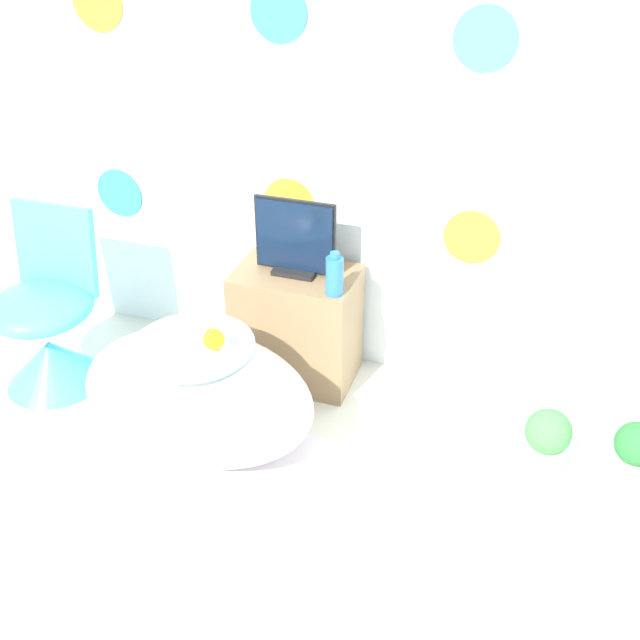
# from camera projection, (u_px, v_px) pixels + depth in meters

# --- Properties ---
(ground_plane) EXTENTS (12.00, 12.00, 0.00)m
(ground_plane) POSITION_uv_depth(u_px,v_px,m) (98.00, 634.00, 2.34)
(ground_plane) COLOR silver
(wall_back_dotted) EXTENTS (4.45, 0.05, 2.60)m
(wall_back_dotted) POSITION_uv_depth(u_px,v_px,m) (283.00, 78.00, 3.03)
(wall_back_dotted) COLOR white
(wall_back_dotted) RESTS_ON ground_plane
(rug) EXTENTS (1.23, 0.66, 0.01)m
(rug) POSITION_uv_depth(u_px,v_px,m) (202.00, 470.00, 2.96)
(rug) COLOR silver
(rug) RESTS_ON ground_plane
(bathtub) EXTENTS (0.95, 0.58, 0.52)m
(bathtub) POSITION_uv_depth(u_px,v_px,m) (198.00, 396.00, 2.94)
(bathtub) COLOR white
(bathtub) RESTS_ON ground_plane
(rubber_duck) EXTENTS (0.08, 0.09, 0.10)m
(rubber_duck) POSITION_uv_depth(u_px,v_px,m) (213.00, 339.00, 2.74)
(rubber_duck) COLOR yellow
(rubber_duck) RESTS_ON bathtub
(chair) EXTENTS (0.46, 0.46, 0.80)m
(chair) POSITION_uv_depth(u_px,v_px,m) (48.00, 331.00, 3.33)
(chair) COLOR #4CC6DB
(chair) RESTS_ON ground_plane
(tv_cabinet) EXTENTS (0.53, 0.35, 0.54)m
(tv_cabinet) POSITION_uv_depth(u_px,v_px,m) (297.00, 325.00, 3.37)
(tv_cabinet) COLOR #8E704C
(tv_cabinet) RESTS_ON ground_plane
(tv) EXTENTS (0.36, 0.12, 0.34)m
(tv) POSITION_uv_depth(u_px,v_px,m) (295.00, 241.00, 3.14)
(tv) COLOR black
(tv) RESTS_ON tv_cabinet
(vase) EXTENTS (0.07, 0.07, 0.19)m
(vase) POSITION_uv_depth(u_px,v_px,m) (335.00, 275.00, 3.02)
(vase) COLOR #2D72B7
(vase) RESTS_ON tv_cabinet
(side_table) EXTENTS (0.51, 0.28, 0.58)m
(side_table) POSITION_uv_depth(u_px,v_px,m) (575.00, 508.00, 2.18)
(side_table) COLOR silver
(side_table) RESTS_ON ground_plane
(potted_plant_left) EXTENTS (0.13, 0.13, 0.20)m
(potted_plant_left) POSITION_uv_depth(u_px,v_px,m) (547.00, 440.00, 2.08)
(potted_plant_left) COLOR white
(potted_plant_left) RESTS_ON side_table
(potted_plant_right) EXTENTS (0.12, 0.12, 0.20)m
(potted_plant_right) POSITION_uv_depth(u_px,v_px,m) (634.00, 453.00, 2.04)
(potted_plant_right) COLOR beige
(potted_plant_right) RESTS_ON side_table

